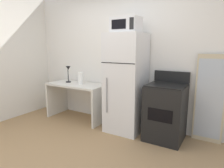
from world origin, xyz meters
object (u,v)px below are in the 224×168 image
Objects in this scene: microwave at (126,25)px; leaning_mirror at (209,99)px; refrigerator at (126,83)px; desk at (77,94)px; desk_lamp at (68,71)px; oven_range at (165,112)px; paper_towel_roll at (81,78)px.

leaning_mirror is (1.33, 0.29, -1.16)m from microwave.
microwave reaches higher than refrigerator.
desk is 2.71× the size of microwave.
desk_lamp reaches higher than oven_range.
paper_towel_roll is 0.22× the size of oven_range.
leaning_mirror is (2.38, 0.24, -0.17)m from paper_towel_roll.
refrigerator is 3.77× the size of microwave.
paper_towel_roll is at bearing 177.34° from microwave.
oven_range is at bearing 0.92° from refrigerator.
leaning_mirror reaches higher than paper_towel_roll.
desk_lamp is 0.25× the size of leaning_mirror.
desk_lamp is 1.40m from refrigerator.
microwave is (1.05, -0.05, 0.99)m from paper_towel_roll.
desk is at bearing -167.51° from paper_towel_roll.
desk_lamp is 0.77× the size of microwave.
paper_towel_roll is 1.82m from oven_range.
desk is 1.19m from refrigerator.
microwave is (1.39, -0.05, 0.87)m from desk_lamp.
refrigerator is 0.82m from oven_range.
microwave is (1.14, -0.03, 1.33)m from desk.
desk_lamp is at bearing 178.77° from refrigerator.
desk is at bearing -179.88° from oven_range.
leaning_mirror is (1.33, 0.27, -0.17)m from refrigerator.
leaning_mirror is at bearing 5.98° from desk.
refrigerator reaches higher than paper_towel_roll.
refrigerator reaches higher than leaning_mirror.
desk_lamp is (-0.25, 0.02, 0.46)m from desk.
refrigerator is 1.58× the size of oven_range.
desk_lamp is at bearing -175.02° from leaning_mirror.
desk_lamp is at bearing 179.51° from oven_range.
oven_range reaches higher than desk.
refrigerator is at bearing -1.51° from paper_towel_roll.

